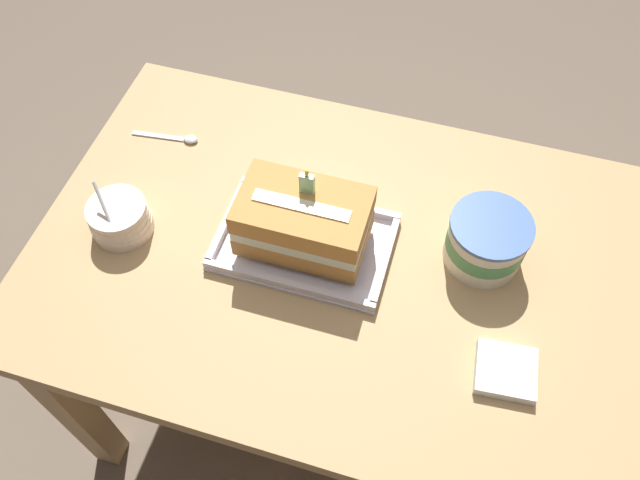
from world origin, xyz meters
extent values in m
plane|color=#6B5B4C|center=(0.00, 0.00, 0.00)|extent=(8.00, 8.00, 0.00)
cube|color=tan|center=(0.00, 0.00, 0.66)|extent=(1.09, 0.74, 0.04)
cube|color=tan|center=(-0.49, -0.31, 0.32)|extent=(0.06, 0.06, 0.65)
cube|color=tan|center=(-0.49, 0.31, 0.32)|extent=(0.06, 0.06, 0.65)
cube|color=tan|center=(0.49, 0.31, 0.32)|extent=(0.06, 0.06, 0.65)
cube|color=silver|center=(-0.06, 0.00, 0.69)|extent=(0.31, 0.20, 0.01)
cube|color=silver|center=(-0.06, -0.09, 0.70)|extent=(0.31, 0.01, 0.02)
cube|color=silver|center=(-0.06, 0.10, 0.70)|extent=(0.31, 0.01, 0.02)
cube|color=silver|center=(-0.21, 0.00, 0.70)|extent=(0.01, 0.18, 0.02)
cube|color=silver|center=(0.09, 0.00, 0.70)|extent=(0.01, 0.18, 0.02)
cube|color=#BE8140|center=(-0.06, 0.00, 0.73)|extent=(0.22, 0.14, 0.04)
cube|color=silver|center=(-0.06, 0.00, 0.76)|extent=(0.22, 0.13, 0.02)
cube|color=#BE8140|center=(-0.06, 0.00, 0.79)|extent=(0.22, 0.14, 0.04)
cube|color=beige|center=(-0.06, -0.01, 0.82)|extent=(0.17, 0.02, 0.00)
cube|color=#99DB9E|center=(-0.06, 0.02, 0.83)|extent=(0.02, 0.01, 0.04)
ellipsoid|color=yellow|center=(-0.06, 0.02, 0.86)|extent=(0.01, 0.01, 0.01)
cylinder|color=silver|center=(-0.39, -0.06, 0.69)|extent=(0.11, 0.11, 0.02)
cylinder|color=silver|center=(-0.39, -0.06, 0.71)|extent=(0.11, 0.11, 0.02)
cylinder|color=silver|center=(-0.39, -0.06, 0.72)|extent=(0.11, 0.11, 0.02)
cylinder|color=silver|center=(-0.39, -0.06, 0.74)|extent=(0.11, 0.11, 0.02)
cylinder|color=silver|center=(-0.40, -0.07, 0.77)|extent=(0.05, 0.05, 0.06)
cylinder|color=silver|center=(0.25, 0.07, 0.73)|extent=(0.14, 0.14, 0.09)
cylinder|color=#4C935B|center=(0.25, 0.07, 0.73)|extent=(0.14, 0.14, 0.03)
cylinder|color=#4565A6|center=(0.25, 0.07, 0.78)|extent=(0.14, 0.14, 0.01)
ellipsoid|color=silver|center=(-0.36, 0.18, 0.69)|extent=(0.03, 0.03, 0.01)
cube|color=silver|center=(-0.43, 0.17, 0.68)|extent=(0.11, 0.02, 0.00)
cube|color=white|center=(0.32, -0.14, 0.69)|extent=(0.10, 0.10, 0.02)
camera|label=1|loc=(0.15, -0.61, 1.67)|focal=36.41mm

